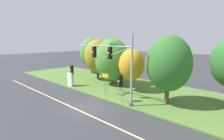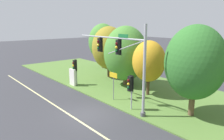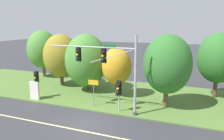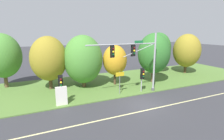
% 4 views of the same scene
% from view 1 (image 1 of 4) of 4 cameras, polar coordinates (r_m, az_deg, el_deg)
% --- Properties ---
extents(ground_plane, '(160.00, 160.00, 0.00)m').
position_cam_1_polar(ground_plane, '(18.12, -8.27, -11.56)').
color(ground_plane, '#333338').
extents(lane_stripe, '(36.00, 0.16, 0.01)m').
position_cam_1_polar(lane_stripe, '(17.46, -11.44, -12.48)').
color(lane_stripe, beige).
rests_on(lane_stripe, ground).
extents(grass_verge, '(48.00, 11.50, 0.10)m').
position_cam_1_polar(grass_verge, '(23.80, 7.61, -6.24)').
color(grass_verge, '#517533').
rests_on(grass_verge, ground).
extents(traffic_signal_mast, '(8.65, 0.49, 7.00)m').
position_cam_1_polar(traffic_signal_mast, '(18.32, 0.48, 3.31)').
color(traffic_signal_mast, '#9EA0A5').
rests_on(traffic_signal_mast, grass_verge).
extents(pedestrian_signal_near_kerb, '(0.46, 0.55, 2.92)m').
position_cam_1_polar(pedestrian_signal_near_kerb, '(18.24, 2.65, -4.12)').
color(pedestrian_signal_near_kerb, '#9EA0A5').
rests_on(pedestrian_signal_near_kerb, grass_verge).
extents(pedestrian_signal_further_along, '(0.46, 0.55, 2.97)m').
position_cam_1_polar(pedestrian_signal_further_along, '(25.45, -12.98, -0.32)').
color(pedestrian_signal_further_along, '#9EA0A5').
rests_on(pedestrian_signal_further_along, grass_verge).
extents(route_sign_post, '(1.06, 0.08, 2.65)m').
position_cam_1_polar(route_sign_post, '(20.52, -2.20, -3.36)').
color(route_sign_post, slate).
rests_on(route_sign_post, grass_verge).
extents(tree_nearest_road, '(4.52, 4.52, 6.97)m').
position_cam_1_polar(tree_nearest_road, '(34.89, -6.72, 5.79)').
color(tree_nearest_road, brown).
rests_on(tree_nearest_road, grass_verge).
extents(tree_left_of_mast, '(4.43, 4.43, 6.65)m').
position_cam_1_polar(tree_left_of_mast, '(28.96, -4.68, 4.53)').
color(tree_left_of_mast, '#4C3823').
rests_on(tree_left_of_mast, grass_verge).
extents(tree_behind_signpost, '(4.97, 4.97, 6.76)m').
position_cam_1_polar(tree_behind_signpost, '(25.43, 0.03, 3.36)').
color(tree_behind_signpost, brown).
rests_on(tree_behind_signpost, grass_verge).
extents(tree_mid_verge, '(3.24, 3.24, 5.42)m').
position_cam_1_polar(tree_mid_verge, '(22.22, 6.40, 1.70)').
color(tree_mid_verge, '#4C3823').
rests_on(tree_mid_verge, grass_verge).
extents(tree_tall_centre, '(4.50, 4.50, 6.98)m').
position_cam_1_polar(tree_tall_centre, '(18.27, 17.95, 2.02)').
color(tree_tall_centre, brown).
rests_on(tree_tall_centre, grass_verge).
extents(info_kiosk, '(1.10, 0.24, 1.90)m').
position_cam_1_polar(info_kiosk, '(25.56, -13.54, -3.03)').
color(info_kiosk, silver).
rests_on(info_kiosk, grass_verge).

